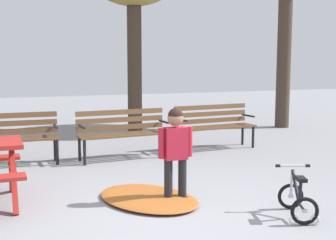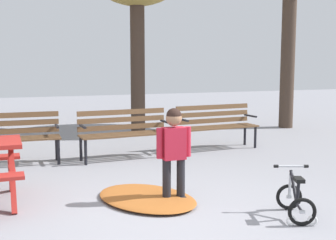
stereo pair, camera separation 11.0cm
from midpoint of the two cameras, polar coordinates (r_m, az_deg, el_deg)
ground at (r=4.91m, az=-1.17°, el=-12.75°), size 36.00×36.00×0.00m
park_bench_far_left at (r=7.81m, az=-20.02°, el=-1.75°), size 1.61×0.50×0.85m
park_bench_left at (r=7.90m, az=-6.13°, el=-1.24°), size 1.62×0.53×0.85m
park_bench_right at (r=8.78m, az=5.51°, el=-0.36°), size 1.63×0.57×0.85m
child_standing at (r=5.41m, az=0.37°, el=-3.39°), size 0.44×0.19×1.15m
kids_bicycle at (r=5.18m, az=15.54°, el=-9.64°), size 0.52×0.63×0.54m
leaf_pile at (r=5.60m, az=-3.10°, el=-9.83°), size 1.46×1.69×0.07m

